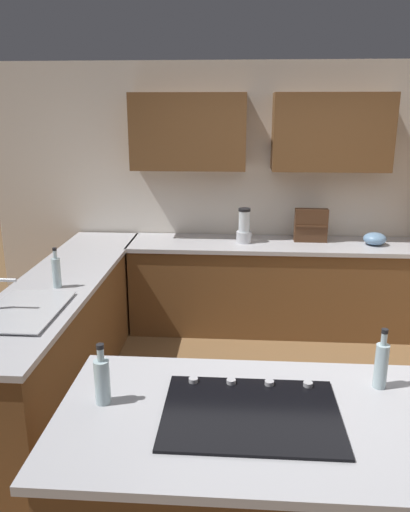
{
  "coord_description": "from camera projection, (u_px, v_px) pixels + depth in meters",
  "views": [
    {
      "loc": [
        0.45,
        3.06,
        2.17
      ],
      "look_at": [
        0.72,
        -0.86,
        1.01
      ],
      "focal_mm": 35.42,
      "sensor_mm": 36.0,
      "label": 1
    }
  ],
  "objects": [
    {
      "name": "ground_plane",
      "position": [
        300.0,
        431.0,
        3.51
      ],
      "size": [
        14.0,
        14.0,
        0.0
      ],
      "primitive_type": "plane",
      "color": "brown"
    },
    {
      "name": "wall_back",
      "position": [
        278.0,
        180.0,
        5.06
      ],
      "size": [
        6.0,
        0.44,
        2.6
      ],
      "color": "silver",
      "rests_on": "ground"
    },
    {
      "name": "lower_cabinets_back",
      "position": [
        273.0,
        288.0,
        5.04
      ],
      "size": [
        2.8,
        0.6,
        0.86
      ],
      "primitive_type": "cube",
      "color": "brown",
      "rests_on": "ground"
    },
    {
      "name": "countertop_back",
      "position": [
        275.0,
        245.0,
        4.92
      ],
      "size": [
        2.84,
        0.64,
        0.04
      ],
      "primitive_type": "cube",
      "color": "#B2B2B7",
      "rests_on": "lower_cabinets_back"
    },
    {
      "name": "lower_cabinets_side",
      "position": [
        66.0,
        333.0,
        4.04
      ],
      "size": [
        0.6,
        2.9,
        0.86
      ],
      "primitive_type": "cube",
      "color": "brown",
      "rests_on": "ground"
    },
    {
      "name": "countertop_side",
      "position": [
        61.0,
        280.0,
        3.91
      ],
      "size": [
        0.64,
        2.94,
        0.04
      ],
      "primitive_type": "cube",
      "color": "#B2B2B7",
      "rests_on": "lower_cabinets_side"
    },
    {
      "name": "island_base",
      "position": [
        248.0,
        504.0,
        2.3
      ],
      "size": [
        1.62,
        0.9,
        0.86
      ],
      "primitive_type": "cube",
      "color": "brown",
      "rests_on": "ground"
    },
    {
      "name": "island_top",
      "position": [
        251.0,
        419.0,
        2.17
      ],
      "size": [
        1.7,
        0.98,
        0.04
      ],
      "primitive_type": "cube",
      "color": "#B2B2B7",
      "rests_on": "island_base"
    },
    {
      "name": "sink_unit",
      "position": [
        23.0,
        310.0,
        3.24
      ],
      "size": [
        0.46,
        0.7,
        0.23
      ],
      "color": "#515456",
      "rests_on": "countertop_side"
    },
    {
      "name": "cooktop",
      "position": [
        251.0,
        413.0,
        2.17
      ],
      "size": [
        0.76,
        0.56,
        0.03
      ],
      "color": "black",
      "rests_on": "island_top"
    },
    {
      "name": "blender",
      "position": [
        244.0,
        228.0,
        4.89
      ],
      "size": [
        0.15,
        0.15,
        0.34
      ],
      "color": "silver",
      "rests_on": "countertop_back"
    },
    {
      "name": "mixing_bowl",
      "position": [
        375.0,
        239.0,
        4.83
      ],
      "size": [
        0.22,
        0.22,
        0.12
      ],
      "primitive_type": "ellipsoid",
      "color": "#668CB2",
      "rests_on": "countertop_back"
    },
    {
      "name": "spice_rack",
      "position": [
        311.0,
        225.0,
        4.92
      ],
      "size": [
        0.32,
        0.11,
        0.32
      ],
      "color": "#472B19",
      "rests_on": "countertop_back"
    },
    {
      "name": "dish_soap_bottle",
      "position": [
        56.0,
        272.0,
        3.67
      ],
      "size": [
        0.06,
        0.06,
        0.3
      ],
      "color": "silver",
      "rests_on": "countertop_side"
    },
    {
      "name": "oil_bottle",
      "position": [
        102.0,
        380.0,
        2.23
      ],
      "size": [
        0.07,
        0.07,
        0.29
      ],
      "color": "silver",
      "rests_on": "island_top"
    },
    {
      "name": "second_bottle",
      "position": [
        381.0,
        364.0,
        2.35
      ],
      "size": [
        0.06,
        0.06,
        0.3
      ],
      "color": "silver",
      "rests_on": "island_top"
    }
  ]
}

